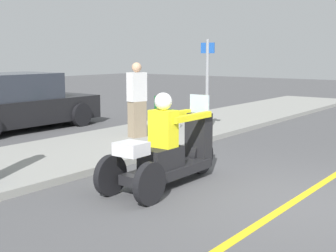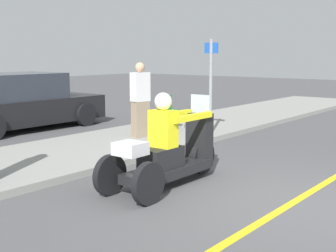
% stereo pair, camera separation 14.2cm
% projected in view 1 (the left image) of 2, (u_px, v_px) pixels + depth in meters
% --- Properties ---
extents(ground_plane, '(60.00, 60.00, 0.00)m').
position_uv_depth(ground_plane, '(293.00, 202.00, 6.35)').
color(ground_plane, '#4C4C4F').
extents(lane_stripe, '(24.00, 0.12, 0.01)m').
position_uv_depth(lane_stripe, '(282.00, 209.00, 6.04)').
color(lane_stripe, gold).
rests_on(lane_stripe, ground).
extents(sidewalk_strip, '(28.00, 2.80, 0.12)m').
position_uv_depth(sidewalk_strip, '(67.00, 154.00, 9.08)').
color(sidewalk_strip, gray).
rests_on(sidewalk_strip, ground).
extents(motorcycle_trike, '(2.40, 0.82, 1.43)m').
position_uv_depth(motorcycle_trike, '(168.00, 153.00, 7.06)').
color(motorcycle_trike, black).
rests_on(motorcycle_trike, ground).
extents(spectator_mid_group, '(0.44, 0.32, 1.68)m').
position_uv_depth(spectator_mid_group, '(137.00, 101.00, 10.50)').
color(spectator_mid_group, gray).
rests_on(spectator_mid_group, sidewalk_strip).
extents(folding_chair_set_back, '(0.53, 0.53, 0.82)m').
position_uv_depth(folding_chair_set_back, '(164.00, 108.00, 11.86)').
color(folding_chair_set_back, '#A5A8AD').
rests_on(folding_chair_set_back, sidewalk_strip).
extents(parked_car_lot_left, '(4.40, 2.07, 1.49)m').
position_uv_depth(parked_car_lot_left, '(13.00, 103.00, 12.25)').
color(parked_car_lot_left, black).
rests_on(parked_car_lot_left, ground).
extents(street_sign, '(0.08, 0.36, 2.20)m').
position_uv_depth(street_sign, '(207.00, 83.00, 10.76)').
color(street_sign, gray).
rests_on(street_sign, sidewalk_strip).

